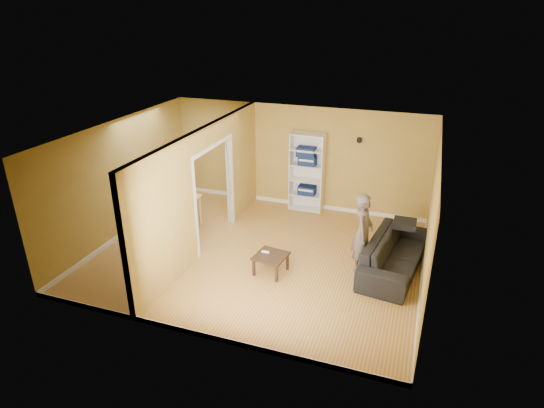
{
  "coord_description": "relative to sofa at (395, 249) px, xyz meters",
  "views": [
    {
      "loc": [
        2.99,
        -7.77,
        4.79
      ],
      "look_at": [
        0.2,
        0.2,
        1.1
      ],
      "focal_mm": 30.0,
      "sensor_mm": 36.0,
      "label": 1
    }
  ],
  "objects": [
    {
      "name": "coffee_table",
      "position": [
        -2.25,
        -0.93,
        -0.12
      ],
      "size": [
        0.59,
        0.59,
        0.39
      ],
      "rotation": [
        0.0,
        0.0,
        -0.13
      ],
      "color": "#322515",
      "rests_on": "ground"
    },
    {
      "name": "paper_box_navy_c",
      "position": [
        -2.44,
        2.22,
        1.1
      ],
      "size": [
        0.45,
        0.29,
        0.23
      ],
      "primitive_type": "cube",
      "color": "#0E1D4A",
      "rests_on": "bookshelf"
    },
    {
      "name": "chair_left",
      "position": [
        -5.84,
        0.23,
        0.02
      ],
      "size": [
        0.46,
        0.46,
        0.94
      ],
      "primitive_type": null,
      "rotation": [
        0.0,
        0.0,
        -1.64
      ],
      "color": "tan",
      "rests_on": "ground"
    },
    {
      "name": "paper_box_navy_a",
      "position": [
        -2.39,
        2.22,
        0.08
      ],
      "size": [
        0.43,
        0.28,
        0.22
      ],
      "primitive_type": "cube",
      "color": "#161648",
      "rests_on": "bookshelf"
    },
    {
      "name": "partition",
      "position": [
        -3.9,
        -0.33,
        0.85
      ],
      "size": [
        0.22,
        5.5,
        2.6
      ],
      "primitive_type": null,
      "color": "#B99944",
      "rests_on": "ground"
    },
    {
      "name": "paper_box_navy_b",
      "position": [
        -2.4,
        2.22,
        0.86
      ],
      "size": [
        0.42,
        0.28,
        0.22
      ],
      "primitive_type": "cube",
      "color": "navy",
      "rests_on": "bookshelf"
    },
    {
      "name": "bookshelf",
      "position": [
        -2.41,
        2.27,
        0.55
      ],
      "size": [
        0.84,
        0.37,
        1.99
      ],
      "color": "white",
      "rests_on": "ground"
    },
    {
      "name": "room_shell",
      "position": [
        -2.7,
        -0.33,
        0.85
      ],
      "size": [
        6.5,
        6.5,
        6.5
      ],
      "color": "#BC9347",
      "rests_on": "ground"
    },
    {
      "name": "wall_speaker",
      "position": [
        -1.2,
        2.36,
        1.45
      ],
      "size": [
        0.1,
        0.1,
        0.1
      ],
      "primitive_type": "cube",
      "color": "black",
      "rests_on": "room_shell"
    },
    {
      "name": "chair_near",
      "position": [
        -5.07,
        -0.33,
        0.03
      ],
      "size": [
        0.56,
        0.56,
        0.95
      ],
      "primitive_type": null,
      "rotation": [
        0.0,
        0.0,
        -0.35
      ],
      "color": "tan",
      "rests_on": "ground"
    },
    {
      "name": "dining_table",
      "position": [
        -5.09,
        0.23,
        0.22
      ],
      "size": [
        1.19,
        0.79,
        0.74
      ],
      "rotation": [
        0.0,
        0.0,
        0.04
      ],
      "color": "beige",
      "rests_on": "ground"
    },
    {
      "name": "chair_far",
      "position": [
        -4.99,
        0.85,
        0.04
      ],
      "size": [
        0.45,
        0.45,
        0.97
      ],
      "primitive_type": null,
      "rotation": [
        0.0,
        0.0,
        3.16
      ],
      "color": "tan",
      "rests_on": "ground"
    },
    {
      "name": "sofa",
      "position": [
        0.0,
        0.0,
        0.0
      ],
      "size": [
        2.47,
        1.32,
        0.9
      ],
      "primitive_type": "imported",
      "rotation": [
        0.0,
        0.0,
        1.43
      ],
      "color": "black",
      "rests_on": "ground"
    },
    {
      "name": "person",
      "position": [
        -0.63,
        -0.2,
        0.49
      ],
      "size": [
        0.69,
        0.55,
        1.87
      ],
      "primitive_type": "imported",
      "rotation": [
        0.0,
        0.0,
        1.55
      ],
      "color": "slate",
      "rests_on": "ground"
    },
    {
      "name": "game_controller",
      "position": [
        -2.38,
        -0.86,
        -0.04
      ],
      "size": [
        0.15,
        0.04,
        0.03
      ],
      "primitive_type": "cube",
      "color": "white",
      "rests_on": "coffee_table"
    }
  ]
}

